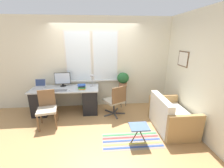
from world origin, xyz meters
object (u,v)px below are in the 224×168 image
object	(u,v)px
plant_stand	(123,89)
folding_stool	(139,128)
monitor	(63,79)
keyboard	(59,90)
desk_chair_wooden	(47,108)
couch_loveseat	(170,117)
book_stack	(82,87)
mouse	(70,90)
laptop	(40,86)
potted_plant	(123,79)
office_chair_swivel	(115,100)
desk_lamp	(92,78)

from	to	relation	value
plant_stand	folding_stool	world-z (taller)	plant_stand
monitor	keyboard	xyz separation A→B (m)	(-0.03, -0.40, -0.20)
desk_chair_wooden	plant_stand	xyz separation A→B (m)	(2.01, 0.91, 0.11)
couch_loveseat	desk_chair_wooden	bearing A→B (deg)	82.51
monitor	book_stack	bearing A→B (deg)	-29.28
keyboard	mouse	size ratio (longest dim) A/B	6.55
monitor	plant_stand	distance (m)	1.82
mouse	couch_loveseat	bearing A→B (deg)	-18.87
desk_chair_wooden	couch_loveseat	size ratio (longest dim) A/B	0.74
laptop	folding_stool	xyz separation A→B (m)	(2.48, -1.66, -0.43)
monitor	potted_plant	size ratio (longest dim) A/B	1.06
desk_chair_wooden	potted_plant	xyz separation A→B (m)	(2.01, 0.91, 0.44)
couch_loveseat	folding_stool	distance (m)	1.02
laptop	keyboard	distance (m)	0.69
office_chair_swivel	plant_stand	bearing A→B (deg)	-146.66
mouse	book_stack	size ratio (longest dim) A/B	0.29
couch_loveseat	potted_plant	size ratio (longest dim) A/B	2.79
plant_stand	couch_loveseat	bearing A→B (deg)	-53.75
plant_stand	potted_plant	xyz separation A→B (m)	(0.00, 0.00, 0.32)
office_chair_swivel	folding_stool	bearing A→B (deg)	76.85
monitor	potted_plant	world-z (taller)	monitor
laptop	desk_lamp	xyz separation A→B (m)	(1.49, -0.01, 0.20)
couch_loveseat	potted_plant	world-z (taller)	potted_plant
laptop	office_chair_swivel	world-z (taller)	laptop
mouse	plant_stand	size ratio (longest dim) A/B	0.10
keyboard	couch_loveseat	bearing A→B (deg)	-17.15
keyboard	desk_chair_wooden	distance (m)	0.57
plant_stand	monitor	bearing A→B (deg)	-178.44
book_stack	keyboard	bearing A→B (deg)	-173.27
desk_chair_wooden	office_chair_swivel	bearing A→B (deg)	0.98
keyboard	office_chair_swivel	bearing A→B (deg)	-3.82
mouse	plant_stand	world-z (taller)	mouse
desk_lamp	folding_stool	distance (m)	2.03
keyboard	couch_loveseat	world-z (taller)	couch_loveseat
couch_loveseat	plant_stand	xyz separation A→B (m)	(-0.95, 1.30, 0.31)
monitor	couch_loveseat	distance (m)	3.08
keyboard	office_chair_swivel	world-z (taller)	office_chair_swivel
keyboard	book_stack	world-z (taller)	book_stack
potted_plant	folding_stool	xyz separation A→B (m)	(0.06, -1.78, -0.55)
book_stack	office_chair_swivel	size ratio (longest dim) A/B	0.26
desk_chair_wooden	office_chair_swivel	distance (m)	1.76
mouse	potted_plant	xyz separation A→B (m)	(1.52, 0.45, 0.15)
book_stack	mouse	bearing A→B (deg)	-165.46
office_chair_swivel	folding_stool	distance (m)	1.28
desk_chair_wooden	couch_loveseat	distance (m)	2.99
laptop	potted_plant	xyz separation A→B (m)	(2.42, 0.12, 0.12)
office_chair_swivel	book_stack	bearing A→B (deg)	-39.54
monitor	potted_plant	distance (m)	1.78
desk_chair_wooden	couch_loveseat	xyz separation A→B (m)	(2.96, -0.39, -0.19)
monitor	office_chair_swivel	distance (m)	1.65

